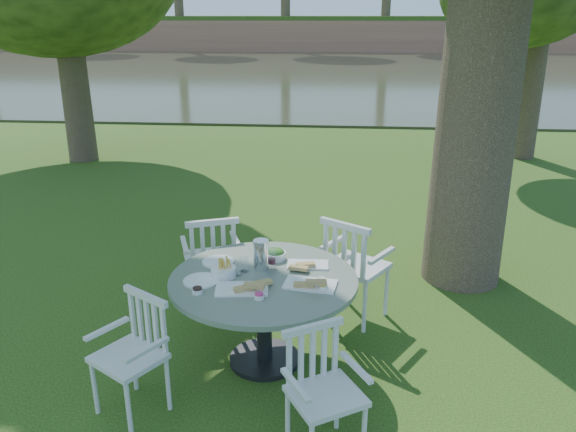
# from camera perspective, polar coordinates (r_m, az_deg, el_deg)

# --- Properties ---
(ground) EXTENTS (140.00, 140.00, 0.00)m
(ground) POSITION_cam_1_polar(r_m,az_deg,el_deg) (5.37, -0.20, -9.29)
(ground) COLOR #1A390B
(ground) RESTS_ON ground
(table) EXTENTS (1.43, 1.43, 0.74)m
(table) POSITION_cam_1_polar(r_m,az_deg,el_deg) (4.33, -2.48, -7.88)
(table) COLOR black
(table) RESTS_ON ground
(chair_ne) EXTENTS (0.66, 0.65, 0.97)m
(chair_ne) POSITION_cam_1_polar(r_m,az_deg,el_deg) (4.95, 6.39, -4.72)
(chair_ne) COLOR silver
(chair_ne) RESTS_ON ground
(chair_nw) EXTENTS (0.59, 0.58, 0.93)m
(chair_nw) POSITION_cam_1_polar(r_m,az_deg,el_deg) (5.16, -7.71, -4.02)
(chair_nw) COLOR silver
(chair_nw) RESTS_ON ground
(chair_sw) EXTENTS (0.57, 0.56, 0.84)m
(chair_sw) POSITION_cam_1_polar(r_m,az_deg,el_deg) (4.05, -15.03, -12.50)
(chair_sw) COLOR silver
(chair_sw) RESTS_ON ground
(chair_se) EXTENTS (0.56, 0.55, 0.82)m
(chair_se) POSITION_cam_1_polar(r_m,az_deg,el_deg) (3.61, 3.23, -16.32)
(chair_se) COLOR silver
(chair_se) RESTS_ON ground
(tableware) EXTENTS (1.15, 0.81, 0.24)m
(tableware) POSITION_cam_1_polar(r_m,az_deg,el_deg) (4.31, -3.34, -5.25)
(tableware) COLOR white
(tableware) RESTS_ON table
(river) EXTENTS (100.00, 28.00, 0.12)m
(river) POSITION_cam_1_polar(r_m,az_deg,el_deg) (27.80, 4.40, 14.35)
(river) COLOR #2D311D
(river) RESTS_ON ground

